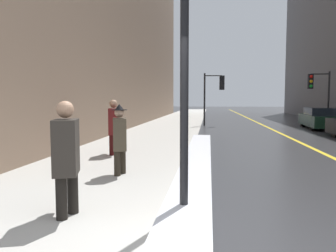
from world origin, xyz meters
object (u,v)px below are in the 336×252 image
object	(u,v)px
lamp_post	(184,32)
pedestrian_in_fedora	(120,136)
pedestrian_with_shoulder_bag	(114,125)
parked_car_dark_green	(322,118)
traffic_light_near	(216,88)
traffic_light_far	(317,87)
pedestrian_in_glasses	(66,153)

from	to	relation	value
lamp_post	pedestrian_in_fedora	distance (m)	3.23
pedestrian_with_shoulder_bag	parked_car_dark_green	world-z (taller)	pedestrian_with_shoulder_bag
pedestrian_with_shoulder_bag	parked_car_dark_green	size ratio (longest dim) A/B	0.35
lamp_post	pedestrian_with_shoulder_bag	xyz separation A→B (m)	(-2.45, 4.79, -1.65)
lamp_post	pedestrian_in_fedora	size ratio (longest dim) A/B	2.71
traffic_light_near	parked_car_dark_green	xyz separation A→B (m)	(6.05, -1.49, -1.82)
lamp_post	traffic_light_far	world-z (taller)	lamp_post
pedestrian_in_glasses	pedestrian_with_shoulder_bag	world-z (taller)	pedestrian_with_shoulder_bag
pedestrian_in_fedora	pedestrian_with_shoulder_bag	bearing A→B (deg)	-177.01
pedestrian_in_fedora	parked_car_dark_green	xyz separation A→B (m)	(8.35, 12.87, -0.27)
traffic_light_near	traffic_light_far	xyz separation A→B (m)	(6.11, -0.16, 0.02)
traffic_light_near	traffic_light_far	size ratio (longest dim) A/B	0.99
lamp_post	traffic_light_near	world-z (taller)	lamp_post
pedestrian_in_fedora	parked_car_dark_green	bearing A→B (deg)	130.69
traffic_light_far	parked_car_dark_green	xyz separation A→B (m)	(-0.07, -1.33, -1.84)
traffic_light_far	pedestrian_in_glasses	distance (m)	18.84
traffic_light_near	parked_car_dark_green	size ratio (longest dim) A/B	0.72
pedestrian_in_fedora	pedestrian_with_shoulder_bag	distance (m)	2.69
traffic_light_near	parked_car_dark_green	bearing A→B (deg)	-20.05
traffic_light_near	pedestrian_with_shoulder_bag	size ratio (longest dim) A/B	2.03
pedestrian_in_fedora	parked_car_dark_green	world-z (taller)	pedestrian_in_fedora
traffic_light_near	pedestrian_in_glasses	world-z (taller)	traffic_light_near
traffic_light_far	parked_car_dark_green	size ratio (longest dim) A/B	0.72
pedestrian_in_glasses	pedestrian_with_shoulder_bag	bearing A→B (deg)	173.15
traffic_light_near	traffic_light_far	bearing A→B (deg)	-7.73
traffic_light_far	parked_car_dark_green	distance (m)	2.27
traffic_light_near	traffic_light_far	distance (m)	6.12
traffic_light_far	pedestrian_with_shoulder_bag	world-z (taller)	traffic_light_far
traffic_light_near	pedestrian_in_glasses	bearing A→B (deg)	-104.09
traffic_light_far	pedestrian_in_glasses	size ratio (longest dim) A/B	2.08
parked_car_dark_green	pedestrian_in_glasses	bearing A→B (deg)	156.22
traffic_light_far	parked_car_dark_green	bearing A→B (deg)	84.87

